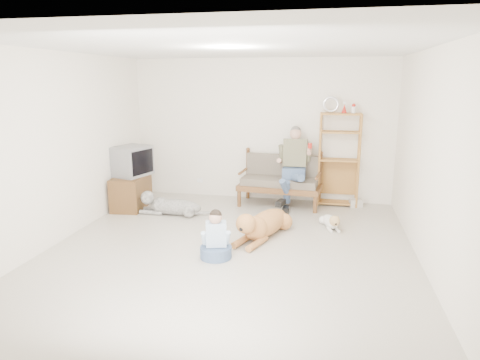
% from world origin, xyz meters
% --- Properties ---
extents(floor, '(5.50, 5.50, 0.00)m').
position_xyz_m(floor, '(0.00, 0.00, 0.00)').
color(floor, beige).
rests_on(floor, ground).
extents(ceiling, '(5.50, 5.50, 0.00)m').
position_xyz_m(ceiling, '(0.00, 0.00, 2.70)').
color(ceiling, white).
rests_on(ceiling, ground).
extents(wall_back, '(5.00, 0.00, 5.00)m').
position_xyz_m(wall_back, '(0.00, 2.75, 1.35)').
color(wall_back, white).
rests_on(wall_back, ground).
extents(wall_front, '(5.00, 0.00, 5.00)m').
position_xyz_m(wall_front, '(0.00, -2.75, 1.35)').
color(wall_front, white).
rests_on(wall_front, ground).
extents(wall_left, '(0.00, 5.50, 5.50)m').
position_xyz_m(wall_left, '(-2.50, 0.00, 1.35)').
color(wall_left, white).
rests_on(wall_left, ground).
extents(wall_right, '(0.00, 5.50, 5.50)m').
position_xyz_m(wall_right, '(2.50, 0.00, 1.35)').
color(wall_right, white).
rests_on(wall_right, ground).
extents(loveseat, '(1.56, 0.83, 0.95)m').
position_xyz_m(loveseat, '(0.43, 2.37, 0.49)').
color(loveseat, brown).
rests_on(loveseat, ground).
extents(man, '(0.56, 0.80, 1.30)m').
position_xyz_m(man, '(0.66, 2.17, 0.68)').
color(man, '#4C618C').
rests_on(man, loveseat).
extents(etagere, '(0.76, 0.33, 2.01)m').
position_xyz_m(etagere, '(1.48, 2.55, 0.88)').
color(etagere, '#AD7736').
rests_on(etagere, ground).
extents(book_stack, '(0.25, 0.20, 0.14)m').
position_xyz_m(book_stack, '(1.83, 2.49, 0.07)').
color(book_stack, silver).
rests_on(book_stack, ground).
extents(tv_stand, '(0.58, 0.94, 0.60)m').
position_xyz_m(tv_stand, '(-2.23, 1.62, 0.30)').
color(tv_stand, brown).
rests_on(tv_stand, ground).
extents(crt_tv, '(0.68, 0.76, 0.53)m').
position_xyz_m(crt_tv, '(-2.19, 1.66, 0.87)').
color(crt_tv, slate).
rests_on(crt_tv, tv_stand).
extents(wall_outlet, '(0.12, 0.02, 0.08)m').
position_xyz_m(wall_outlet, '(-1.25, 2.73, 0.30)').
color(wall_outlet, white).
rests_on(wall_outlet, ground).
extents(golden_retriever, '(0.75, 1.58, 0.50)m').
position_xyz_m(golden_retriever, '(0.36, 0.58, 0.20)').
color(golden_retriever, '#BB7640').
rests_on(golden_retriever, ground).
extents(shaggy_dog, '(1.35, 0.32, 0.40)m').
position_xyz_m(shaggy_dog, '(-1.40, 1.36, 0.16)').
color(shaggy_dog, silver).
rests_on(shaggy_dog, ground).
extents(terrier, '(0.32, 0.68, 0.26)m').
position_xyz_m(terrier, '(1.38, 1.19, 0.11)').
color(terrier, white).
rests_on(terrier, ground).
extents(child, '(0.42, 0.42, 0.66)m').
position_xyz_m(child, '(-0.13, -0.28, 0.24)').
color(child, '#4C618C').
rests_on(child, ground).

